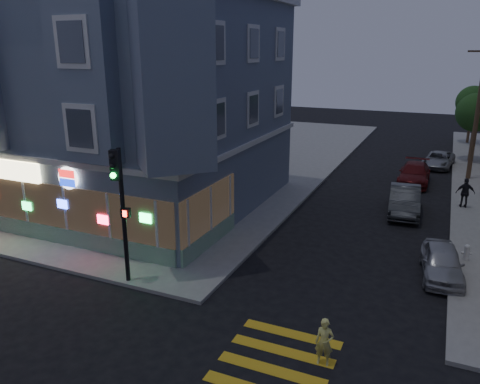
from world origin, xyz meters
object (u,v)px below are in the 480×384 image
Objects in this scene: street_tree_near at (476,113)px; parked_car_b at (404,200)px; running_child at (324,342)px; pedestrian_b at (465,193)px; fire_hydrant at (467,252)px; traffic_signal at (120,194)px; parked_car_a at (442,262)px; utility_pole at (478,110)px; street_tree_far at (473,102)px; parked_car_c at (414,174)px; parked_car_d at (439,160)px.

parked_car_b is at bearing -103.57° from street_tree_near.
parked_car_b reaches higher than running_child.
pedestrian_b is 2.36× the size of fire_hydrant.
pedestrian_b is 0.32× the size of traffic_signal.
parked_car_b is (-2.10, 7.27, 0.11)m from parked_car_a.
street_tree_far is (0.20, 14.00, -0.86)m from utility_pole.
parked_car_c is at bearing -102.24° from street_tree_far.
street_tree_near is 1.26× the size of parked_car_d.
pedestrian_b is (-0.57, -20.89, -2.94)m from street_tree_far.
utility_pole is 16.76m from parked_car_a.
street_tree_far is 7.42× the size of fire_hydrant.
parked_car_d reaches higher than fire_hydrant.
pedestrian_b is 5.39m from parked_car_c.
running_child is (-4.43, -37.39, -3.21)m from street_tree_far.
parked_car_c is 12.40m from fire_hydrant.
running_child is at bearing -87.54° from parked_car_d.
running_child is at bearing -92.50° from parked_car_c.
parked_car_d is at bearing 49.20° from traffic_signal.
parked_car_b is (-3.40, -8.91, -4.05)m from utility_pole.
running_child reaches higher than parked_car_d.
traffic_signal is at bearing 42.79° from pedestrian_b.
pedestrian_b is 10.17m from parked_car_d.
parked_car_c is at bearing 85.01° from parked_car_b.
street_tree_near is 1.42× the size of parked_car_a.
parked_car_c reaches higher than fire_hydrant.
traffic_signal is (-8.92, -12.92, 2.92)m from parked_car_b.
parked_car_d is (1.38, 12.04, -0.16)m from parked_car_b.
parked_car_c is (0.86, 20.96, -0.04)m from running_child.
street_tree_near is 13.24m from pedestrian_b.
fire_hydrant is at bearing -91.46° from utility_pole.
street_tree_near is 1.13× the size of parked_car_c.
parked_car_a is at bearing -93.87° from street_tree_near.
parked_car_a is 12.75m from traffic_signal.
utility_pole reaches higher than parked_car_b.
traffic_signal is (-10.29, -24.96, 3.09)m from parked_car_d.
street_tree_near reaches higher than parked_car_d.
street_tree_far reaches higher than parked_car_c.
utility_pole is at bearing -49.92° from parked_car_d.
street_tree_far is 37.96m from traffic_signal.
traffic_signal reaches higher than pedestrian_b.
pedestrian_b is at bearing -93.06° from utility_pole.
parked_car_d is (-2.22, -2.87, -3.35)m from street_tree_near.
street_tree_near is at bearing 59.43° from parked_car_d.
traffic_signal is at bearing -159.38° from parked_car_a.
pedestrian_b reaches higher than parked_car_c.
parked_car_d is 0.81× the size of traffic_signal.
traffic_signal is (-11.02, -5.65, 3.04)m from parked_car_a.
pedestrian_b is (-0.37, -6.89, -3.80)m from utility_pole.
parked_car_b reaches higher than parked_car_c.
parked_car_b reaches higher than fire_hydrant.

